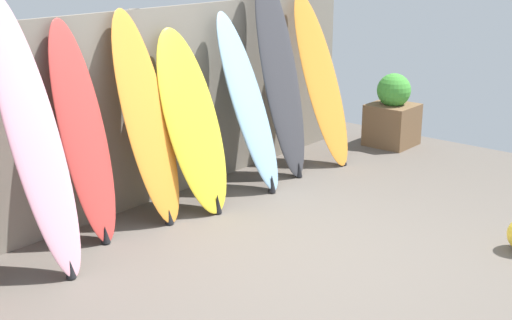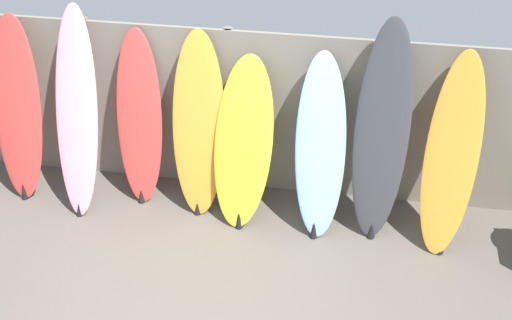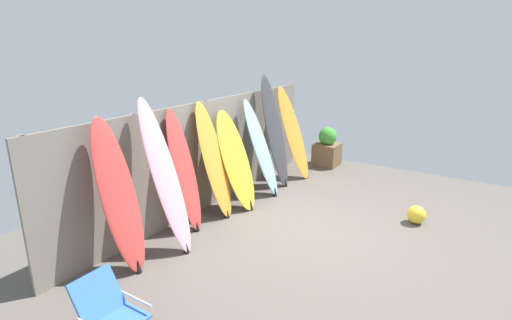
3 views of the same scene
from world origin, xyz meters
The scene contains 13 objects.
ground centered at (0.00, 0.00, 0.00)m, with size 7.68×7.68×0.00m, color #5B544C.
fence_back centered at (0.00, 2.01, 0.90)m, with size 6.08×0.11×1.80m.
surfboard_red_0 centered at (-2.09, 1.62, 0.94)m, with size 0.52×0.56×1.90m.
surfboard_pink_1 centered at (-1.42, 1.52, 1.01)m, with size 0.45×0.75×2.05m.
surfboard_red_2 centered at (-0.86, 1.72, 0.89)m, with size 0.50×0.51×1.81m.
surfboard_orange_3 centered at (-0.24, 1.66, 0.91)m, with size 0.57×0.61×1.84m.
surfboard_yellow_4 centered at (0.22, 1.57, 0.81)m, with size 0.64×0.75×1.64m.
surfboard_skyblue_5 centered at (0.97, 1.55, 0.86)m, with size 0.56×0.77×1.74m.
surfboard_charcoal_6 centered at (1.53, 1.59, 1.05)m, with size 0.54×0.64×2.12m.
surfboard_orange_7 centered at (2.18, 1.53, 0.91)m, with size 0.59×0.83×1.84m.
beach_chair centered at (-3.01, 0.74, 0.32)m, with size 0.50×0.58×0.63m.
planter_box centered at (3.24, 1.22, 0.39)m, with size 0.52×0.52×0.87m.
beach_ball centered at (1.19, -1.15, 0.14)m, with size 0.28×0.28×0.28m, color yellow.
Camera 3 is at (-4.91, -2.13, 2.73)m, focal length 28.00 mm.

